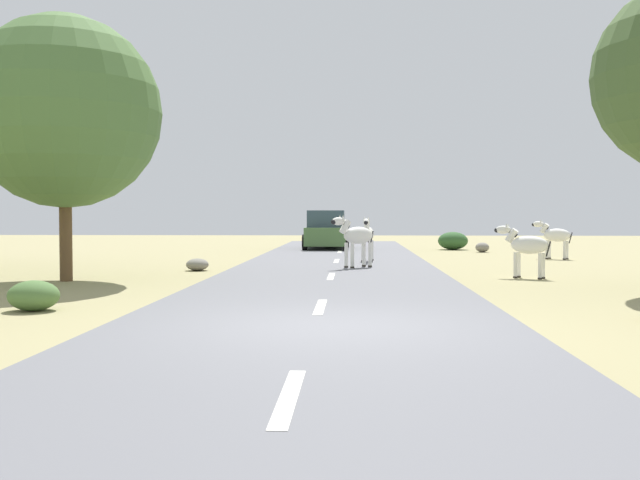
{
  "coord_description": "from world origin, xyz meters",
  "views": [
    {
      "loc": [
        0.31,
        -10.14,
        1.62
      ],
      "look_at": [
        -0.75,
        13.13,
        0.79
      ],
      "focal_mm": 40.51,
      "sensor_mm": 36.0,
      "label": 1
    }
  ],
  "objects": [
    {
      "name": "ground_plane",
      "position": [
        0.0,
        0.0,
        0.0
      ],
      "size": [
        90.0,
        90.0,
        0.0
      ],
      "primitive_type": "plane",
      "color": "#998E60"
    },
    {
      "name": "lane_markings",
      "position": [
        -0.24,
        -1.0,
        0.05
      ],
      "size": [
        0.16,
        56.0,
        0.01
      ],
      "color": "silver",
      "rests_on": "road"
    },
    {
      "name": "zebra_3",
      "position": [
        4.69,
        8.29,
        0.83
      ],
      "size": [
        1.32,
        0.97,
        1.39
      ],
      "rotation": [
        0.0,
        0.0,
        1.01
      ],
      "color": "silver",
      "rests_on": "ground_plane"
    },
    {
      "name": "bush_2",
      "position": [
        -5.03,
        1.67,
        0.26
      ],
      "size": [
        0.85,
        0.77,
        0.51
      ],
      "primitive_type": "ellipsoid",
      "color": "#4C7038",
      "rests_on": "ground_plane"
    },
    {
      "name": "zebra_0",
      "position": [
        0.79,
        13.88,
        0.94
      ],
      "size": [
        0.49,
        1.59,
        1.49
      ],
      "rotation": [
        0.0,
        0.0,
        3.06
      ],
      "color": "silver",
      "rests_on": "road"
    },
    {
      "name": "bush_0",
      "position": [
        4.88,
        22.99,
        0.41
      ],
      "size": [
        1.35,
        1.22,
        0.81
      ],
      "primitive_type": "ellipsoid",
      "color": "#2D5628",
      "rests_on": "ground_plane"
    },
    {
      "name": "road",
      "position": [
        -0.24,
        0.0,
        0.03
      ],
      "size": [
        6.0,
        64.0,
        0.05
      ],
      "primitive_type": "cube",
      "color": "slate",
      "rests_on": "ground_plane"
    },
    {
      "name": "rock_1",
      "position": [
        -4.15,
        10.33,
        0.18
      ],
      "size": [
        0.64,
        0.69,
        0.35
      ],
      "primitive_type": "ellipsoid",
      "color": "gray",
      "rests_on": "ground_plane"
    },
    {
      "name": "car_0",
      "position": [
        -0.89,
        22.79,
        0.85
      ],
      "size": [
        2.04,
        4.35,
        1.74
      ],
      "rotation": [
        0.0,
        0.0,
        -0.01
      ],
      "color": "#476B38",
      "rests_on": "road"
    },
    {
      "name": "zebra_1",
      "position": [
        7.59,
        16.19,
        0.85
      ],
      "size": [
        1.31,
        1.07,
        1.43
      ],
      "rotation": [
        0.0,
        0.0,
        0.93
      ],
      "color": "silver",
      "rests_on": "ground_plane"
    },
    {
      "name": "tree_3",
      "position": [
        -6.62,
        6.98,
        4.07
      ],
      "size": [
        4.62,
        4.62,
        6.39
      ],
      "color": "brown",
      "rests_on": "ground_plane"
    },
    {
      "name": "rock_2",
      "position": [
        5.83,
        20.83,
        0.21
      ],
      "size": [
        0.58,
        0.62,
        0.41
      ],
      "primitive_type": "ellipsoid",
      "color": "gray",
      "rests_on": "ground_plane"
    },
    {
      "name": "zebra_2",
      "position": [
        0.4,
        11.11,
        0.98
      ],
      "size": [
        1.37,
        1.25,
        1.55
      ],
      "rotation": [
        0.0,
        0.0,
        2.29
      ],
      "color": "silver",
      "rests_on": "road"
    }
  ]
}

